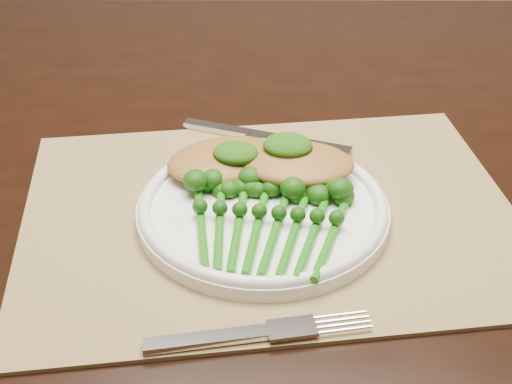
# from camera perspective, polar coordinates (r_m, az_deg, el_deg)

# --- Properties ---
(dining_table) EXTENTS (1.70, 1.10, 0.75)m
(dining_table) POSITION_cam_1_polar(r_m,az_deg,el_deg) (1.08, 1.48, -12.51)
(dining_table) COLOR black
(dining_table) RESTS_ON ground
(placemat) EXTENTS (0.56, 0.47, 0.00)m
(placemat) POSITION_cam_1_polar(r_m,az_deg,el_deg) (0.70, 1.14, -1.77)
(placemat) COLOR olive
(placemat) RESTS_ON dining_table
(dinner_plate) EXTENTS (0.24, 0.24, 0.02)m
(dinner_plate) POSITION_cam_1_polar(r_m,az_deg,el_deg) (0.69, 0.55, -1.28)
(dinner_plate) COLOR white
(dinner_plate) RESTS_ON placemat
(knife) EXTENTS (0.20, 0.06, 0.01)m
(knife) POSITION_cam_1_polar(r_m,az_deg,el_deg) (0.82, -0.51, 4.68)
(knife) COLOR silver
(knife) RESTS_ON placemat
(fork) EXTENTS (0.18, 0.07, 0.01)m
(fork) POSITION_cam_1_polar(r_m,az_deg,el_deg) (0.57, 1.41, -11.05)
(fork) COLOR silver
(fork) RESTS_ON placemat
(chicken_fillet_left) EXTENTS (0.15, 0.13, 0.02)m
(chicken_fillet_left) POSITION_cam_1_polar(r_m,az_deg,el_deg) (0.73, -2.44, 2.58)
(chicken_fillet_left) COLOR #9F692E
(chicken_fillet_left) RESTS_ON dinner_plate
(chicken_fillet_right) EXTENTS (0.12, 0.09, 0.02)m
(chicken_fillet_right) POSITION_cam_1_polar(r_m,az_deg,el_deg) (0.72, 3.23, 2.35)
(chicken_fillet_right) COLOR #9F692E
(chicken_fillet_right) RESTS_ON dinner_plate
(pesto_dollop_left) EXTENTS (0.05, 0.04, 0.02)m
(pesto_dollop_left) POSITION_cam_1_polar(r_m,az_deg,el_deg) (0.72, -1.63, 3.15)
(pesto_dollop_left) COLOR #153F09
(pesto_dollop_left) RESTS_ON chicken_fillet_left
(pesto_dollop_right) EXTENTS (0.05, 0.04, 0.02)m
(pesto_dollop_right) POSITION_cam_1_polar(r_m,az_deg,el_deg) (0.72, 2.56, 3.75)
(pesto_dollop_right) COLOR #153F09
(pesto_dollop_right) RESTS_ON chicken_fillet_right
(broccolini_bundle) EXTENTS (0.14, 0.16, 0.04)m
(broccolini_bundle) POSITION_cam_1_polar(r_m,az_deg,el_deg) (0.64, 0.77, -3.15)
(broccolini_bundle) COLOR #196B0E
(broccolini_bundle) RESTS_ON dinner_plate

